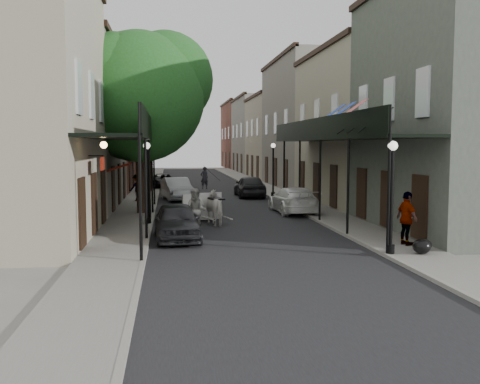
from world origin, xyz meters
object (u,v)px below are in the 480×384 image
object	(u,v)px
pedestrian_walking	(196,211)
horse	(217,208)
lamppost_right_far	(273,169)
car_left_mid	(177,189)
tree_near	(147,92)
pedestrian_sidewalk_right	(407,218)
carriage	(198,198)
pedestrian_sidewalk_left	(137,188)
tree_far	(154,118)
car_right_near	(293,200)
car_right_far	(250,186)
lamppost_left	(147,181)
lamppost_right_near	(392,195)
car_left_far	(163,181)
car_left_near	(177,222)

from	to	relation	value
pedestrian_walking	horse	bearing A→B (deg)	80.16
lamppost_right_far	car_left_mid	bearing A→B (deg)	-176.01
tree_near	pedestrian_sidewalk_right	size ratio (longest dim) A/B	4.99
tree_near	carriage	bearing A→B (deg)	-35.60
pedestrian_sidewalk_left	tree_near	bearing A→B (deg)	64.63
tree_far	car_right_near	world-z (taller)	tree_far
tree_near	car_right_far	distance (m)	12.51
horse	carriage	size ratio (longest dim) A/B	0.71
lamppost_left	carriage	bearing A→B (deg)	44.16
lamppost_right_near	pedestrian_walking	bearing A→B (deg)	135.99
pedestrian_sidewalk_right	tree_near	bearing A→B (deg)	31.55
carriage	pedestrian_sidewalk_right	distance (m)	11.37
pedestrian_sidewalk_left	pedestrian_sidewalk_right	distance (m)	19.87
lamppost_right_near	car_left_far	world-z (taller)	lamppost_right_near
tree_near	car_left_mid	world-z (taller)	tree_near
pedestrian_sidewalk_right	car_left_near	bearing A→B (deg)	60.97
horse	pedestrian_walking	world-z (taller)	pedestrian_walking
horse	car_left_far	xyz separation A→B (m)	(-2.69, 21.79, -0.17)
car_left_mid	car_right_far	world-z (taller)	car_right_far
horse	pedestrian_walking	xyz separation A→B (m)	(-1.09, -2.11, 0.14)
carriage	pedestrian_sidewalk_left	bearing A→B (deg)	96.12
car_right_near	tree_near	bearing A→B (deg)	-4.03
lamppost_right_near	car_left_mid	xyz separation A→B (m)	(-6.70, 19.53, -1.30)
tree_far	car_right_far	bearing A→B (deg)	-37.10
tree_near	carriage	world-z (taller)	tree_near
lamppost_right_near	car_left_mid	size ratio (longest dim) A/B	0.81
car_left_near	tree_near	bearing A→B (deg)	96.82
lamppost_left	pedestrian_sidewalk_right	world-z (taller)	lamppost_left
pedestrian_sidewalk_right	horse	bearing A→B (deg)	33.36
car_left_far	horse	bearing A→B (deg)	-87.57
carriage	pedestrian_sidewalk_left	size ratio (longest dim) A/B	1.55
lamppost_left	car_left_near	world-z (taller)	lamppost_left
car_left_near	car_right_near	bearing A→B (deg)	46.65
horse	car_right_far	xyz separation A→B (m)	(3.51, 13.00, -0.01)
car_left_near	car_left_far	xyz separation A→B (m)	(-0.76, 25.58, -0.09)
pedestrian_sidewalk_left	car_left_mid	world-z (taller)	pedestrian_sidewalk_left
car_left_near	car_right_far	distance (m)	17.65
lamppost_right_far	lamppost_right_near	bearing A→B (deg)	-90.00
tree_far	car_right_far	distance (m)	9.96
lamppost_right_far	pedestrian_sidewalk_right	world-z (taller)	lamppost_right_far
car_right_far	pedestrian_walking	bearing A→B (deg)	72.73
tree_far	car_left_mid	world-z (taller)	tree_far
tree_near	lamppost_left	distance (m)	6.10
lamppost_right_near	horse	bearing A→B (deg)	122.07
horse	car_right_near	size ratio (longest dim) A/B	0.38
pedestrian_sidewalk_right	car_left_mid	xyz separation A→B (m)	(-7.89, 18.17, -0.33)
lamppost_right_far	pedestrian_walking	bearing A→B (deg)	-113.38
lamppost_right_far	car_left_near	distance (m)	17.29
tree_far	pedestrian_sidewalk_right	world-z (taller)	tree_far
pedestrian_sidewalk_left	car_left_mid	xyz separation A→B (m)	(2.55, 1.26, -0.23)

